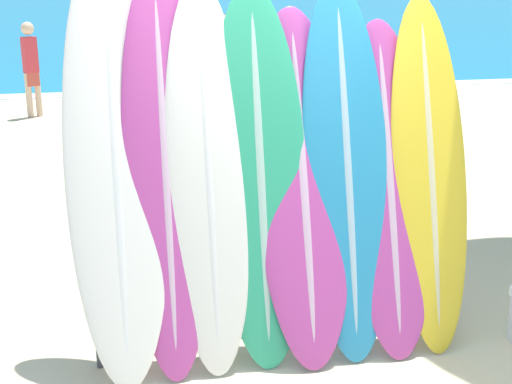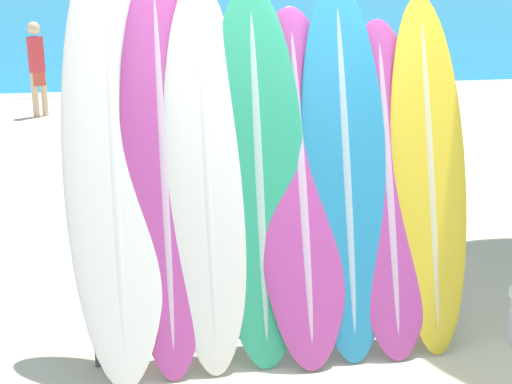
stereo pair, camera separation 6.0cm
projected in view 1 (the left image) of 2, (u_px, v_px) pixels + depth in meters
name	position (u px, v px, depth m)	size (l,w,h in m)	color
ocean_water	(131.00, 12.00, 41.46)	(120.00, 60.00, 0.01)	teal
surfboard_rack	(281.00, 287.00, 4.37)	(2.27, 0.04, 0.78)	#47474C
surfboard_slot_0	(116.00, 161.00, 4.09)	(0.59, 0.99, 2.47)	silver
surfboard_slot_1	(166.00, 173.00, 4.12)	(0.50, 0.80, 2.32)	#B23D8E
surfboard_slot_2	(208.00, 178.00, 4.15)	(0.50, 0.74, 2.26)	silver
surfboard_slot_3	(260.00, 178.00, 4.21)	(0.57, 0.68, 2.22)	#289E70
surfboard_slot_4	(302.00, 186.00, 4.27)	(0.59, 0.84, 2.09)	#B23D8E
surfboard_slot_5	(346.00, 171.00, 4.31)	(0.54, 0.77, 2.24)	teal
surfboard_slot_6	(389.00, 188.00, 4.37)	(0.55, 0.76, 2.01)	#B23D8E
surfboard_slot_7	(429.00, 174.00, 4.41)	(0.49, 0.74, 2.15)	yellow
person_near_water	(31.00, 66.00, 11.41)	(0.26, 0.23, 1.52)	beige
person_mid_beach	(278.00, 86.00, 9.31)	(0.26, 0.24, 1.54)	#846047
person_far_left	(210.00, 68.00, 10.23)	(0.23, 0.29, 1.74)	tan
person_far_right	(226.00, 84.00, 8.57)	(0.30, 0.24, 1.79)	#A87A5B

